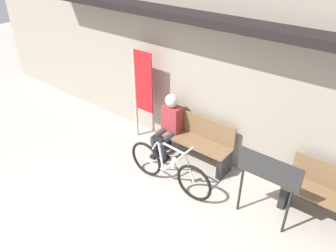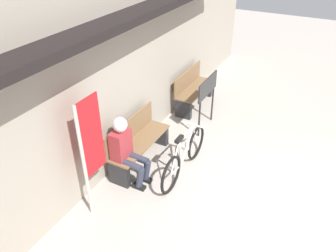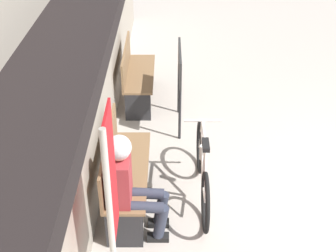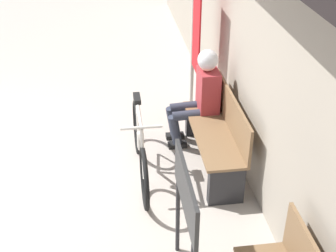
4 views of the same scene
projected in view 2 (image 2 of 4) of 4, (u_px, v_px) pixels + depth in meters
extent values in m
plane|color=#ADA399|center=(279.00, 216.00, 4.78)|extent=(24.00, 24.00, 0.00)
cube|color=#9E9384|center=(111.00, 77.00, 5.03)|extent=(12.00, 0.12, 3.20)
cube|color=black|center=(122.00, 21.00, 4.44)|extent=(6.60, 0.44, 0.12)
cube|color=brown|center=(140.00, 142.00, 5.61)|extent=(1.40, 0.42, 0.03)
cube|color=brown|center=(130.00, 129.00, 5.57)|extent=(1.40, 0.03, 0.40)
cube|color=#232326|center=(119.00, 174.00, 5.25)|extent=(0.10, 0.36, 0.41)
cube|color=#232326|center=(159.00, 134.00, 6.22)|extent=(0.10, 0.36, 0.41)
torus|color=black|center=(171.00, 175.00, 5.07)|extent=(0.63, 0.05, 0.63)
torus|color=black|center=(196.00, 143.00, 5.79)|extent=(0.63, 0.05, 0.63)
cylinder|color=silver|center=(186.00, 133.00, 5.21)|extent=(0.52, 0.03, 0.07)
cylinder|color=silver|center=(187.00, 145.00, 5.39)|extent=(0.45, 0.03, 0.53)
cylinder|color=silver|center=(180.00, 153.00, 5.19)|extent=(0.13, 0.03, 0.55)
cylinder|color=silver|center=(176.00, 169.00, 5.22)|extent=(0.37, 0.03, 0.08)
cylinder|color=silver|center=(175.00, 158.00, 5.04)|extent=(0.29, 0.02, 0.50)
cylinder|color=silver|center=(195.00, 135.00, 5.60)|extent=(0.20, 0.03, 0.47)
cube|color=black|center=(179.00, 139.00, 4.99)|extent=(0.20, 0.07, 0.05)
cylinder|color=silver|center=(193.00, 125.00, 5.40)|extent=(0.03, 0.40, 0.03)
cylinder|color=beige|center=(187.00, 145.00, 5.39)|extent=(0.07, 0.07, 0.17)
cylinder|color=#2D3342|center=(131.00, 165.00, 5.10)|extent=(0.11, 0.39, 0.13)
cylinder|color=#2D3342|center=(140.00, 177.00, 5.13)|extent=(0.11, 0.17, 0.38)
cube|color=black|center=(139.00, 187.00, 5.26)|extent=(0.10, 0.22, 0.06)
cylinder|color=#2D3342|center=(137.00, 158.00, 5.24)|extent=(0.11, 0.39, 0.13)
cylinder|color=#2D3342|center=(147.00, 170.00, 5.28)|extent=(0.11, 0.17, 0.38)
cube|color=black|center=(145.00, 179.00, 5.41)|extent=(0.10, 0.22, 0.06)
cube|color=maroon|center=(121.00, 144.00, 5.12)|extent=(0.34, 0.22, 0.49)
sphere|color=beige|center=(120.00, 126.00, 4.93)|extent=(0.20, 0.20, 0.20)
sphere|color=silver|center=(120.00, 124.00, 4.91)|extent=(0.23, 0.23, 0.23)
cube|color=brown|center=(195.00, 89.00, 7.35)|extent=(1.30, 0.42, 0.03)
cube|color=brown|center=(188.00, 78.00, 7.31)|extent=(1.30, 0.03, 0.40)
cube|color=#232326|center=(183.00, 109.00, 7.02)|extent=(0.10, 0.36, 0.41)
cube|color=#232326|center=(205.00, 87.00, 7.91)|extent=(0.10, 0.36, 0.41)
cylinder|color=#B7B2A8|center=(84.00, 165.00, 4.35)|extent=(0.05, 0.05, 1.80)
cube|color=red|center=(92.00, 136.00, 4.35)|extent=(0.40, 0.02, 1.16)
cylinder|color=#232326|center=(199.00, 119.00, 6.33)|extent=(0.04, 0.04, 0.76)
cylinder|color=#232326|center=(212.00, 104.00, 6.84)|extent=(0.04, 0.04, 0.76)
cube|color=#2D2D2D|center=(208.00, 86.00, 6.28)|extent=(0.86, 0.03, 0.36)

